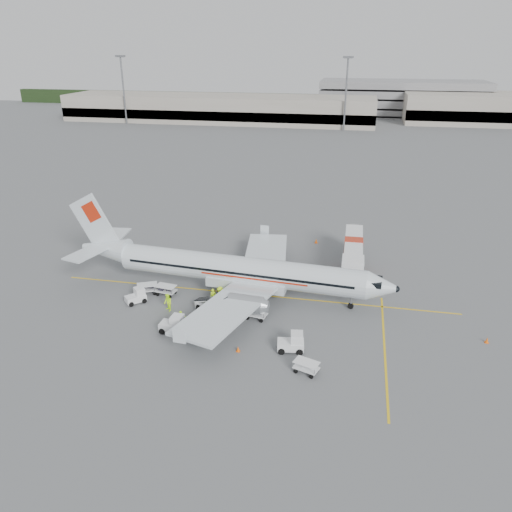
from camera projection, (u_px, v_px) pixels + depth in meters
The scene contains 25 objects.
ground at pixel (252, 294), 55.14m from camera, with size 360.00×360.00×0.00m, color #56595B.
stripe_lead at pixel (252, 294), 55.14m from camera, with size 44.00×0.20×0.01m, color yellow.
stripe_cross at pixel (385, 348), 45.34m from camera, with size 0.20×20.00×0.01m, color yellow.
terminal_west at pixel (218, 108), 178.01m from camera, with size 110.00×22.00×9.00m, color gray, non-canonical shape.
parking_garage at pixel (402, 97), 192.06m from camera, with size 62.00×24.00×14.00m, color slate, non-canonical shape.
treeline at pixel (338, 102), 211.77m from camera, with size 300.00×3.00×6.00m, color black, non-canonical shape.
mast_west at pixel (124, 91), 170.20m from camera, with size 3.20×1.20×22.00m, color slate, non-canonical shape.
mast_center at pixel (346, 95), 156.32m from camera, with size 3.20×1.20×22.00m, color slate, non-canonical shape.
aircraft at pixel (240, 253), 53.38m from camera, with size 35.90×28.14×9.90m, color silver, non-canonical shape.
jet_bridge at pixel (353, 254), 60.81m from camera, with size 2.76×14.70×3.86m, color white, non-canonical shape.
belt_loader at pixel (213, 300), 51.15m from camera, with size 5.04×1.89×2.73m, color white, non-canonical shape.
tug_fore at pixel (291, 342), 44.68m from camera, with size 2.38×1.36×1.84m, color white, non-canonical shape.
tug_mid at pixel (172, 324), 47.63m from camera, with size 2.36×1.35×1.82m, color white, non-canonical shape.
tug_aft at pixel (135, 296), 53.09m from camera, with size 2.10×1.20×1.63m, color white, non-canonical shape.
cart_loaded_a at pixel (147, 289), 55.16m from camera, with size 2.19×1.29×1.14m, color white, non-canonical shape.
cart_loaded_b at pixel (166, 290), 54.83m from camera, with size 2.20×1.30×1.15m, color white, non-canonical shape.
cart_empty_a at pixel (256, 314), 50.09m from camera, with size 2.12×1.25×1.11m, color white, non-canonical shape.
cart_empty_b at pixel (306, 367), 41.81m from camera, with size 2.06×1.22×1.08m, color white, non-canonical shape.
cone_nose at pixel (487, 340), 46.12m from camera, with size 0.35×0.35×0.57m, color #F85C08.
cone_port at pixel (316, 241), 69.35m from camera, with size 0.40×0.40×0.65m, color #F85C08.
cone_stbd at pixel (238, 349), 44.81m from camera, with size 0.33×0.33×0.54m, color #F85C08.
crew_a at pixel (213, 296), 52.95m from camera, with size 0.61×0.40×1.68m, color #C3F617.
crew_b at pixel (168, 302), 51.43m from camera, with size 0.93×0.72×1.91m, color #C3F617.
crew_c at pixel (220, 295), 53.06m from camera, with size 1.21×0.70×1.87m, color #C3F617.
crew_d at pixel (181, 319), 48.49m from camera, with size 1.04×0.43×1.77m, color #C3F617.
Camera 1 is at (10.26, -48.01, 25.47)m, focal length 35.00 mm.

